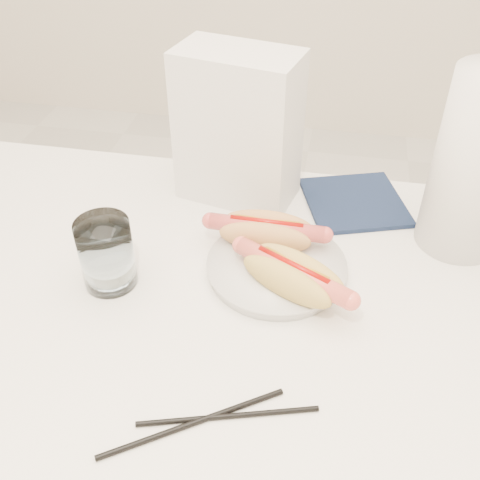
% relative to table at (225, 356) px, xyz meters
% --- Properties ---
extents(table, '(1.20, 0.80, 0.75)m').
position_rel_table_xyz_m(table, '(0.00, 0.00, 0.00)').
color(table, white).
rests_on(table, ground).
extents(plate, '(0.24, 0.24, 0.02)m').
position_rel_table_xyz_m(plate, '(0.05, 0.12, 0.07)').
color(plate, silver).
rests_on(plate, table).
extents(hotdog_left, '(0.17, 0.07, 0.05)m').
position_rel_table_xyz_m(hotdog_left, '(0.03, 0.16, 0.10)').
color(hotdog_left, tan).
rests_on(hotdog_left, plate).
extents(hotdog_right, '(0.17, 0.13, 0.05)m').
position_rel_table_xyz_m(hotdog_right, '(0.08, 0.07, 0.10)').
color(hotdog_right, '#D2B052').
rests_on(hotdog_right, plate).
extents(water_glass, '(0.07, 0.07, 0.10)m').
position_rel_table_xyz_m(water_glass, '(-0.18, 0.06, 0.11)').
color(water_glass, white).
rests_on(water_glass, table).
extents(chopstick_near, '(0.19, 0.13, 0.01)m').
position_rel_table_xyz_m(chopstick_near, '(-0.00, -0.15, 0.06)').
color(chopstick_near, black).
rests_on(chopstick_near, table).
extents(chopstick_far, '(0.20, 0.07, 0.01)m').
position_rel_table_xyz_m(chopstick_far, '(0.03, -0.13, 0.06)').
color(chopstick_far, black).
rests_on(chopstick_far, table).
extents(napkin_box, '(0.21, 0.14, 0.25)m').
position_rel_table_xyz_m(napkin_box, '(-0.04, 0.31, 0.19)').
color(napkin_box, silver).
rests_on(napkin_box, table).
extents(navy_napkin, '(0.20, 0.20, 0.01)m').
position_rel_table_xyz_m(navy_napkin, '(0.16, 0.31, 0.06)').
color(navy_napkin, '#111D38').
rests_on(navy_napkin, table).
extents(paper_towel_roll, '(0.16, 0.16, 0.27)m').
position_rel_table_xyz_m(paper_towel_roll, '(0.32, 0.24, 0.20)').
color(paper_towel_roll, white).
rests_on(paper_towel_roll, table).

